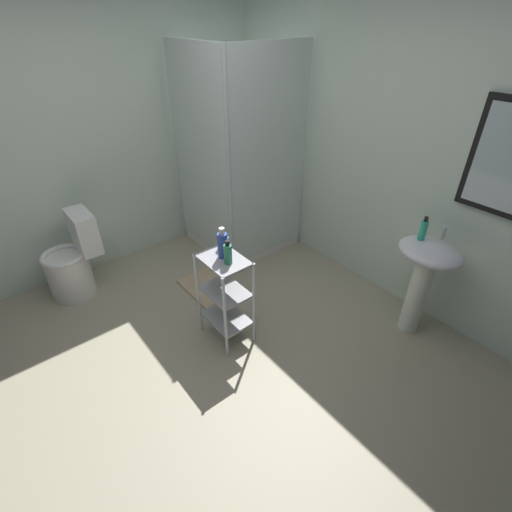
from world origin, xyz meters
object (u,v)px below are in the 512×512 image
at_px(storage_cart, 225,293).
at_px(hand_soap_bottle, 423,230).
at_px(toilet, 73,263).
at_px(body_wash_bottle_green, 228,254).
at_px(bath_mat, 211,288).
at_px(pedestal_sink, 424,271).
at_px(shampoo_bottle_blue, 223,245).
at_px(shower_stall, 239,208).
at_px(rinse_cup, 223,243).

height_order(storage_cart, hand_soap_bottle, hand_soap_bottle).
height_order(toilet, body_wash_bottle_green, body_wash_bottle_green).
xyz_separation_m(toilet, bath_mat, (0.75, 0.95, -0.31)).
bearing_deg(body_wash_bottle_green, pedestal_sink, 56.06).
distance_m(storage_cart, shampoo_bottle_blue, 0.41).
xyz_separation_m(shower_stall, toilet, (-0.30, -1.63, -0.15)).
relative_size(storage_cart, body_wash_bottle_green, 4.13).
bearing_deg(hand_soap_bottle, shower_stall, -170.49).
xyz_separation_m(toilet, hand_soap_bottle, (2.09, 1.93, 0.57)).
distance_m(toilet, shampoo_bottle_blue, 1.59).
relative_size(pedestal_sink, body_wash_bottle_green, 4.52).
relative_size(pedestal_sink, rinse_cup, 9.07).
distance_m(shower_stall, hand_soap_bottle, 1.87).
xyz_separation_m(pedestal_sink, storage_cart, (-0.87, -1.20, -0.14)).
height_order(hand_soap_bottle, body_wash_bottle_green, hand_soap_bottle).
xyz_separation_m(body_wash_bottle_green, bath_mat, (-0.63, 0.22, -0.81)).
bearing_deg(rinse_cup, toilet, -146.01).
height_order(pedestal_sink, body_wash_bottle_green, body_wash_bottle_green).
relative_size(body_wash_bottle_green, shampoo_bottle_blue, 0.77).
xyz_separation_m(storage_cart, hand_soap_bottle, (0.78, 1.20, 0.45)).
height_order(hand_soap_bottle, bath_mat, hand_soap_bottle).
height_order(hand_soap_bottle, rinse_cup, hand_soap_bottle).
distance_m(shower_stall, toilet, 1.66).
xyz_separation_m(shower_stall, shampoo_bottle_blue, (1.00, -0.88, 0.38)).
relative_size(toilet, rinse_cup, 8.51).
bearing_deg(rinse_cup, bath_mat, 163.43).
relative_size(pedestal_sink, shampoo_bottle_blue, 3.50).
height_order(toilet, storage_cart, toilet).
xyz_separation_m(shower_stall, rinse_cup, (0.91, -0.81, 0.32)).
xyz_separation_m(shampoo_bottle_blue, bath_mat, (-0.55, 0.20, -0.83)).
relative_size(pedestal_sink, storage_cart, 1.09).
height_order(toilet, hand_soap_bottle, hand_soap_bottle).
xyz_separation_m(toilet, storage_cart, (1.32, 0.73, 0.12)).
relative_size(shampoo_bottle_blue, rinse_cup, 2.59).
bearing_deg(shampoo_bottle_blue, storage_cart, -36.48).
xyz_separation_m(pedestal_sink, body_wash_bottle_green, (-0.81, -1.20, 0.24)).
bearing_deg(shampoo_bottle_blue, bath_mat, 159.67).
bearing_deg(shower_stall, hand_soap_bottle, 9.51).
height_order(storage_cart, body_wash_bottle_green, body_wash_bottle_green).
xyz_separation_m(toilet, shampoo_bottle_blue, (1.30, 0.75, 0.53)).
height_order(toilet, bath_mat, toilet).
bearing_deg(bath_mat, hand_soap_bottle, 36.03).
height_order(shampoo_bottle_blue, bath_mat, shampoo_bottle_blue).
bearing_deg(hand_soap_bottle, pedestal_sink, -0.88).
bearing_deg(shampoo_bottle_blue, toilet, -150.04).
bearing_deg(toilet, shower_stall, 79.72).
bearing_deg(body_wash_bottle_green, shower_stall, 140.40).
distance_m(body_wash_bottle_green, rinse_cup, 0.20).
distance_m(rinse_cup, bath_mat, 0.91).
height_order(storage_cart, bath_mat, storage_cart).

